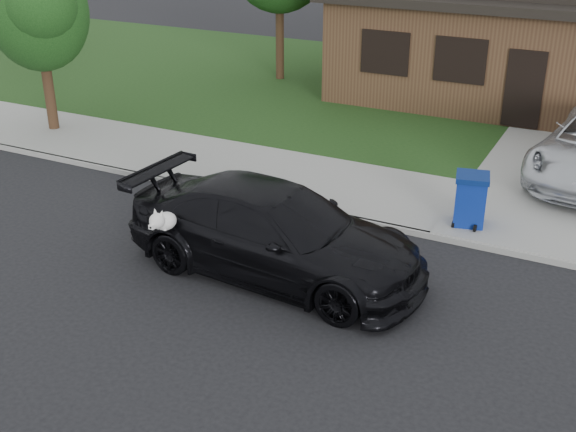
% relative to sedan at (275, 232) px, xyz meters
% --- Properties ---
extents(ground, '(120.00, 120.00, 0.00)m').
position_rel_sedan_xyz_m(ground, '(-1.70, -0.94, -0.79)').
color(ground, black).
rests_on(ground, ground).
extents(sidewalk, '(60.00, 3.00, 0.12)m').
position_rel_sedan_xyz_m(sidewalk, '(-1.70, 4.06, -0.73)').
color(sidewalk, gray).
rests_on(sidewalk, ground).
extents(curb, '(60.00, 0.12, 0.12)m').
position_rel_sedan_xyz_m(curb, '(-1.70, 2.56, -0.73)').
color(curb, gray).
rests_on(curb, ground).
extents(lawn, '(60.00, 13.00, 0.13)m').
position_rel_sedan_xyz_m(lawn, '(-1.70, 12.06, -0.73)').
color(lawn, '#193814').
rests_on(lawn, ground).
extents(sedan, '(5.57, 2.73, 1.58)m').
position_rel_sedan_xyz_m(sedan, '(0.00, 0.00, 0.00)').
color(sedan, black).
rests_on(sedan, ground).
extents(recycling_bin, '(0.76, 0.76, 1.06)m').
position_rel_sedan_xyz_m(recycling_bin, '(2.60, 3.28, -0.14)').
color(recycling_bin, navy).
rests_on(recycling_bin, sidewalk).
extents(house, '(12.60, 8.60, 4.65)m').
position_rel_sedan_xyz_m(house, '(2.30, 14.06, 1.34)').
color(house, '#422B1C').
rests_on(house, ground).
extents(tree_2, '(2.73, 2.60, 4.59)m').
position_rel_sedan_xyz_m(tree_2, '(-9.08, 4.17, 2.48)').
color(tree_2, '#332114').
rests_on(tree_2, ground).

